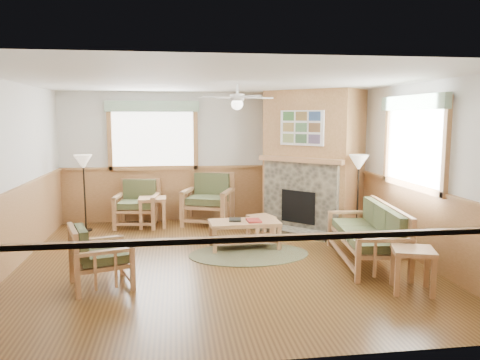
{
  "coord_description": "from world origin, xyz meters",
  "views": [
    {
      "loc": [
        -0.66,
        -6.88,
        2.18
      ],
      "look_at": [
        0.4,
        0.7,
        1.15
      ],
      "focal_mm": 35.0,
      "sensor_mm": 36.0,
      "label": 1
    }
  ],
  "objects": [
    {
      "name": "ceiling_fan",
      "position": [
        0.3,
        0.3,
        2.66
      ],
      "size": [
        1.59,
        1.59,
        0.36
      ],
      "primitive_type": null,
      "rotation": [
        0.0,
        0.0,
        0.35
      ],
      "color": "white",
      "rests_on": "ceiling"
    },
    {
      "name": "book_dark",
      "position": [
        0.32,
        0.74,
        0.49
      ],
      "size": [
        0.23,
        0.29,
        0.03
      ],
      "primitive_type": "cube",
      "rotation": [
        0.0,
        0.0,
        -0.13
      ],
      "color": "black",
      "rests_on": "coffee_table"
    },
    {
      "name": "window_back",
      "position": [
        -1.1,
        2.96,
        2.53
      ],
      "size": [
        1.9,
        0.16,
        1.5
      ],
      "primitive_type": null,
      "color": "white",
      "rests_on": "wall_back"
    },
    {
      "name": "floor_lamp_left",
      "position": [
        -2.39,
        2.28,
        0.74
      ],
      "size": [
        0.43,
        0.43,
        1.48
      ],
      "primitive_type": null,
      "rotation": [
        0.0,
        0.0,
        0.31
      ],
      "color": "black",
      "rests_on": "floor"
    },
    {
      "name": "window_right",
      "position": [
        2.96,
        -0.2,
        2.53
      ],
      "size": [
        0.16,
        1.9,
        1.5
      ],
      "primitive_type": null,
      "color": "white",
      "rests_on": "wall_right"
    },
    {
      "name": "floor_lamp_right",
      "position": [
        2.55,
        0.94,
        0.77
      ],
      "size": [
        0.42,
        0.42,
        1.53
      ],
      "primitive_type": null,
      "rotation": [
        0.0,
        0.0,
        0.24
      ],
      "color": "black",
      "rests_on": "floor"
    },
    {
      "name": "wainscot",
      "position": [
        0.0,
        0.0,
        0.55
      ],
      "size": [
        6.0,
        6.0,
        1.1
      ],
      "primitive_type": null,
      "color": "#A07041",
      "rests_on": "floor"
    },
    {
      "name": "ceiling",
      "position": [
        0.0,
        0.0,
        2.7
      ],
      "size": [
        6.0,
        6.0,
        0.01
      ],
      "primitive_type": "cube",
      "color": "white",
      "rests_on": "floor"
    },
    {
      "name": "coffee_table",
      "position": [
        0.47,
        0.67,
        0.23
      ],
      "size": [
        1.18,
        0.62,
        0.46
      ],
      "primitive_type": null,
      "rotation": [
        0.0,
        0.0,
        0.04
      ],
      "color": "#A9794F",
      "rests_on": "floor"
    },
    {
      "name": "fireplace",
      "position": [
        2.05,
        2.05,
        1.35
      ],
      "size": [
        3.11,
        3.11,
        2.7
      ],
      "primitive_type": null,
      "rotation": [
        0.0,
        0.0,
        -0.79
      ],
      "color": "#A07041",
      "rests_on": "floor"
    },
    {
      "name": "armchair_back_left",
      "position": [
        -1.42,
        2.55,
        0.46
      ],
      "size": [
        0.92,
        0.92,
        0.92
      ],
      "primitive_type": null,
      "rotation": [
        0.0,
        0.0,
        -0.13
      ],
      "color": "#A9794F",
      "rests_on": "floor"
    },
    {
      "name": "wall_left",
      "position": [
        -3.0,
        0.0,
        1.35
      ],
      "size": [
        0.02,
        6.0,
        2.7
      ],
      "primitive_type": "cube",
      "color": "silver",
      "rests_on": "floor"
    },
    {
      "name": "footstool",
      "position": [
        0.9,
        1.46,
        0.18
      ],
      "size": [
        0.54,
        0.54,
        0.37
      ],
      "primitive_type": null,
      "rotation": [
        0.0,
        0.0,
        0.34
      ],
      "color": "#A9794F",
      "rests_on": "floor"
    },
    {
      "name": "sofa",
      "position": [
        2.17,
        -0.34,
        0.43
      ],
      "size": [
        1.97,
        1.0,
        0.87
      ],
      "primitive_type": null,
      "rotation": [
        0.0,
        0.0,
        -1.7
      ],
      "color": "#A9794F",
      "rests_on": "floor"
    },
    {
      "name": "armchair_back_right",
      "position": [
        -0.0,
        2.55,
        0.51
      ],
      "size": [
        1.17,
        1.17,
        1.03
      ],
      "primitive_type": null,
      "rotation": [
        0.0,
        0.0,
        -0.35
      ],
      "color": "#A9794F",
      "rests_on": "floor"
    },
    {
      "name": "end_table_chairs",
      "position": [
        -1.12,
        2.42,
        0.3
      ],
      "size": [
        0.54,
        0.52,
        0.6
      ],
      "primitive_type": null,
      "rotation": [
        0.0,
        0.0,
        0.02
      ],
      "color": "#A9794F",
      "rests_on": "floor"
    },
    {
      "name": "wall_front",
      "position": [
        0.0,
        -3.0,
        1.35
      ],
      "size": [
        6.0,
        0.02,
        2.7
      ],
      "primitive_type": "cube",
      "color": "silver",
      "rests_on": "floor"
    },
    {
      "name": "wall_right",
      "position": [
        3.0,
        0.0,
        1.35
      ],
      "size": [
        0.02,
        6.0,
        2.7
      ],
      "primitive_type": "cube",
      "color": "silver",
      "rests_on": "floor"
    },
    {
      "name": "book_red",
      "position": [
        0.62,
        0.62,
        0.49
      ],
      "size": [
        0.23,
        0.31,
        0.03
      ],
      "primitive_type": "cube",
      "rotation": [
        0.0,
        0.0,
        0.04
      ],
      "color": "maroon",
      "rests_on": "coffee_table"
    },
    {
      "name": "armchair_left",
      "position": [
        -1.63,
        -0.85,
        0.41
      ],
      "size": [
        0.91,
        0.91,
        0.81
      ],
      "primitive_type": null,
      "rotation": [
        0.0,
        0.0,
        1.88
      ],
      "color": "#A9794F",
      "rests_on": "floor"
    },
    {
      "name": "braided_rug",
      "position": [
        0.49,
        0.28,
        0.01
      ],
      "size": [
        2.51,
        2.51,
        0.01
      ],
      "primitive_type": "cylinder",
      "rotation": [
        0.0,
        0.0,
        -0.4
      ],
      "color": "#4A492F",
      "rests_on": "floor"
    },
    {
      "name": "wall_back",
      "position": [
        0.0,
        3.0,
        1.35
      ],
      "size": [
        6.0,
        0.02,
        2.7
      ],
      "primitive_type": "cube",
      "color": "silver",
      "rests_on": "floor"
    },
    {
      "name": "floor",
      "position": [
        0.0,
        0.0,
        -0.01
      ],
      "size": [
        6.0,
        6.0,
        0.01
      ],
      "primitive_type": "cube",
      "color": "#563818",
      "rests_on": "ground"
    },
    {
      "name": "end_table_sofa",
      "position": [
        2.27,
        -1.58,
        0.28
      ],
      "size": [
        0.62,
        0.61,
        0.56
      ],
      "primitive_type": null,
      "rotation": [
        0.0,
        0.0,
        -0.32
      ],
      "color": "#A9794F",
      "rests_on": "floor"
    }
  ]
}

